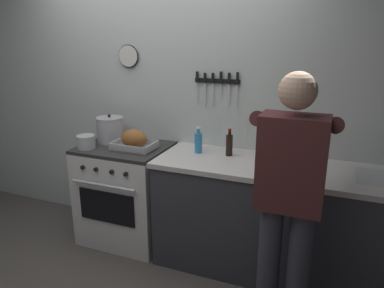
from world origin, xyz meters
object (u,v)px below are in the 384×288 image
Objects in this scene: roasting_pan at (134,140)px; bottle_dish_soap at (198,142)px; cutting_board at (295,169)px; stock_pot at (110,130)px; stove at (127,193)px; saucepan at (86,142)px; bottle_vinegar at (289,150)px; bottle_soy_sauce at (229,145)px; person_cook at (290,192)px.

bottle_dish_soap reaches higher than roasting_pan.
bottle_dish_soap is (-0.80, 0.13, 0.08)m from cutting_board.
stock_pot is 1.18× the size of bottle_dish_soap.
saucepan is at bearing -146.16° from stove.
stock_pot is (-0.19, 0.07, 0.57)m from stove.
bottle_vinegar is at bearing 7.85° from roasting_pan.
stove is at bearing -21.73° from stock_pot.
cutting_board is 1.59× the size of bottle_vinegar.
bottle_vinegar is at bearing 5.45° from stove.
bottle_dish_soap is (0.67, 0.08, 0.54)m from stove.
bottle_soy_sauce is (0.26, 0.02, 0.00)m from bottle_dish_soap.
cutting_board is at bearing -0.36° from roasting_pan.
person_cook reaches higher than bottle_soy_sauce.
bottle_vinegar is (-0.11, 0.71, 0.04)m from person_cook.
roasting_pan is 0.81m from bottle_soy_sauce.
stock_pot is 1.12m from bottle_soy_sauce.
roasting_pan is 0.98× the size of cutting_board.
bottle_dish_soap is (0.86, 0.00, -0.02)m from stock_pot.
bottle_vinegar reaches higher than roasting_pan.
saucepan is at bearing -107.24° from stock_pot.
bottle_soy_sauce reaches higher than saucepan.
cutting_board is at bearing -9.01° from bottle_dish_soap.
roasting_pan is 1.28m from bottle_vinegar.
saucepan is at bearing -164.79° from bottle_dish_soap.
cutting_board is (-0.03, 0.52, -0.04)m from person_cook.
person_cook is 0.72m from bottle_vinegar.
person_cook is at bearing -20.95° from stock_pot.
stock_pot is at bearing 58.90° from person_cook.
person_cook is 7.45× the size of bottle_soy_sauce.
stove is 0.54m from roasting_pan.
cutting_board is at bearing -1.93° from stove.
bottle_vinegar is (1.59, 0.06, -0.02)m from stock_pot.
stock_pot is 1.14× the size of bottle_vinegar.
stock_pot reaches higher than cutting_board.
stove is 4.04× the size of bottle_soy_sauce.
stock_pot reaches higher than bottle_dish_soap.
person_cook is 1.47m from roasting_pan.
cutting_board is at bearing -15.39° from bottle_soy_sauce.
stove is 2.56× the size of roasting_pan.
stock_pot reaches higher than roasting_pan.
stove is 0.60m from stock_pot.
bottle_dish_soap reaches higher than saucepan.
saucepan is (-0.27, -0.18, 0.51)m from stove.
saucepan is at bearing -166.98° from bottle_soy_sauce.
person_cook is 4.72× the size of roasting_pan.
stock_pot reaches higher than bottle_soy_sauce.
bottle_vinegar is at bearing 2.13° from stock_pot.
person_cook reaches higher than bottle_vinegar.
cutting_board is 0.57m from bottle_soy_sauce.
roasting_pan is 1.58× the size of bottle_soy_sauce.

